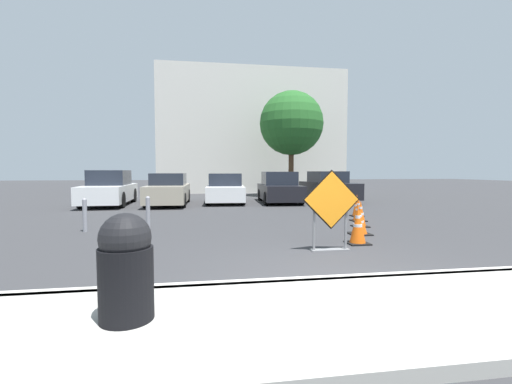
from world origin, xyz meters
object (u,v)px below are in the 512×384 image
object	(u,v)px
parked_car_third	(225,189)
parked_car_fifth	(328,187)
road_closed_sign	(331,206)
traffic_cone_second	(359,222)
bollard_nearest	(148,212)
traffic_cone_fifth	(357,206)
trash_bin	(126,266)
parked_car_fourth	(279,189)
parked_car_second	(169,190)
traffic_cone_nearest	(358,226)
bollard_second	(85,214)
parked_car_nearest	(110,189)
traffic_cone_third	(360,214)
traffic_cone_fourth	(358,210)

from	to	relation	value
parked_car_third	parked_car_fifth	xyz separation A→B (m)	(5.35, -0.05, 0.06)
road_closed_sign	parked_car_fifth	size ratio (longest dim) A/B	0.36
traffic_cone_second	bollard_nearest	size ratio (longest dim) A/B	0.69
traffic_cone_fifth	trash_bin	world-z (taller)	trash_bin
traffic_cone_fifth	parked_car_fourth	xyz separation A→B (m)	(-1.49, 5.56, 0.32)
parked_car_second	bollard_nearest	xyz separation A→B (m)	(0.13, -6.96, -0.20)
traffic_cone_nearest	bollard_second	world-z (taller)	bollard_second
traffic_cone_nearest	bollard_second	xyz separation A→B (m)	(-6.31, 2.47, 0.07)
road_closed_sign	traffic_cone_second	size ratio (longest dim) A/B	2.53
parked_car_nearest	parked_car_fourth	xyz separation A→B (m)	(8.03, 0.06, -0.04)
traffic_cone_nearest	bollard_nearest	distance (m)	5.34
traffic_cone_third	bollard_second	distance (m)	7.40
traffic_cone_second	bollard_second	xyz separation A→B (m)	(-6.85, 1.44, 0.16)
parked_car_second	parked_car_fourth	world-z (taller)	parked_car_fourth
parked_car_nearest	parked_car_fourth	bearing A→B (deg)	179.13
traffic_cone_second	bollard_second	size ratio (longest dim) A/B	0.72
traffic_cone_fourth	traffic_cone_fifth	bearing A→B (deg)	67.22
parked_car_fourth	traffic_cone_fifth	bearing A→B (deg)	107.95
trash_bin	bollard_second	distance (m)	6.40
parked_car_fifth	bollard_second	bearing A→B (deg)	36.98
traffic_cone_fifth	bollard_second	distance (m)	8.47
traffic_cone_nearest	traffic_cone_fourth	bearing A→B (deg)	64.24
traffic_cone_third	parked_car_fourth	xyz separation A→B (m)	(-0.60, 7.69, 0.34)
traffic_cone_fifth	bollard_nearest	size ratio (longest dim) A/B	0.84
traffic_cone_third	parked_car_nearest	bearing A→B (deg)	138.55
parked_car_third	parked_car_fourth	xyz separation A→B (m)	(2.68, -0.42, 0.03)
traffic_cone_second	traffic_cone_fifth	size ratio (longest dim) A/B	0.83
traffic_cone_third	trash_bin	size ratio (longest dim) A/B	0.71
traffic_cone_nearest	parked_car_fourth	size ratio (longest dim) A/B	0.20
parked_car_second	trash_bin	xyz separation A→B (m)	(0.85, -12.93, -0.02)
traffic_cone_fifth	traffic_cone_fourth	bearing A→B (deg)	-112.78
trash_bin	parked_car_nearest	bearing A→B (deg)	104.92
trash_bin	bollard_nearest	size ratio (longest dim) A/B	1.14
road_closed_sign	traffic_cone_fifth	bearing A→B (deg)	59.62
parked_car_fourth	bollard_second	xyz separation A→B (m)	(-6.79, -7.32, -0.23)
traffic_cone_third	parked_car_fourth	distance (m)	7.72
bollard_second	traffic_cone_nearest	bearing A→B (deg)	-21.37
traffic_cone_fourth	parked_car_second	world-z (taller)	parked_car_second
traffic_cone_nearest	parked_car_second	distance (m)	10.62
traffic_cone_second	traffic_cone_fourth	world-z (taller)	traffic_cone_fourth
traffic_cone_fourth	road_closed_sign	bearing A→B (deg)	-122.40
parked_car_third	parked_car_fourth	world-z (taller)	parked_car_fourth
bollard_nearest	traffic_cone_third	bearing A→B (deg)	-3.59
parked_car_third	parked_car_fourth	bearing A→B (deg)	174.35
bollard_second	parked_car_third	bearing A→B (deg)	61.97
parked_car_third	bollard_nearest	world-z (taller)	parked_car_third
traffic_cone_nearest	traffic_cone_fifth	bearing A→B (deg)	64.98
parked_car_fourth	bollard_second	world-z (taller)	parked_car_fourth
traffic_cone_second	traffic_cone_fifth	distance (m)	3.51
bollard_nearest	traffic_cone_fifth	bearing A→B (deg)	14.72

